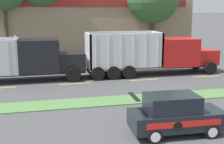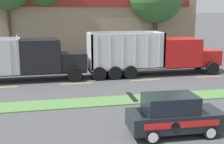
% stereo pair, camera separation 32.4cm
% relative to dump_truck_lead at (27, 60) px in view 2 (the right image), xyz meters
% --- Properties ---
extents(grass_verge, '(120.00, 1.88, 0.06)m').
position_rel_dump_truck_lead_xyz_m(grass_verge, '(4.16, -6.65, -1.62)').
color(grass_verge, '#517F42').
rests_on(grass_verge, ground_plane).
extents(centre_line_3, '(2.40, 0.14, 0.01)m').
position_rel_dump_truck_lead_xyz_m(centre_line_3, '(-1.84, -1.71, -1.65)').
color(centre_line_3, yellow).
rests_on(centre_line_3, ground_plane).
extents(centre_line_4, '(2.40, 0.14, 0.01)m').
position_rel_dump_truck_lead_xyz_m(centre_line_4, '(3.56, -1.71, -1.65)').
color(centre_line_4, yellow).
rests_on(centre_line_4, ground_plane).
extents(centre_line_5, '(2.40, 0.14, 0.01)m').
position_rel_dump_truck_lead_xyz_m(centre_line_5, '(8.96, -1.71, -1.65)').
color(centre_line_5, yellow).
rests_on(centre_line_5, ground_plane).
extents(centre_line_6, '(2.40, 0.14, 0.01)m').
position_rel_dump_truck_lead_xyz_m(centre_line_6, '(14.36, -1.71, -1.65)').
color(centre_line_6, yellow).
rests_on(centre_line_6, ground_plane).
extents(dump_truck_lead, '(11.05, 2.64, 3.61)m').
position_rel_dump_truck_lead_xyz_m(dump_truck_lead, '(0.00, 0.00, 0.00)').
color(dump_truck_lead, black).
rests_on(dump_truck_lead, ground_plane).
extents(dump_truck_trail, '(11.27, 2.83, 3.57)m').
position_rel_dump_truck_lead_xyz_m(dump_truck_trail, '(11.25, 0.16, -0.03)').
color(dump_truck_trail, black).
rests_on(dump_truck_trail, ground_plane).
extents(rally_car, '(4.20, 1.98, 1.84)m').
position_rel_dump_truck_lead_xyz_m(rally_car, '(6.76, -12.07, -0.75)').
color(rally_car, black).
rests_on(rally_car, ground_plane).
extents(store_building_backdrop, '(39.13, 12.10, 6.45)m').
position_rel_dump_truck_lead_xyz_m(store_building_backdrop, '(0.00, 17.16, 1.57)').
color(store_building_backdrop, '#9E896B').
rests_on(store_building_backdrop, ground_plane).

